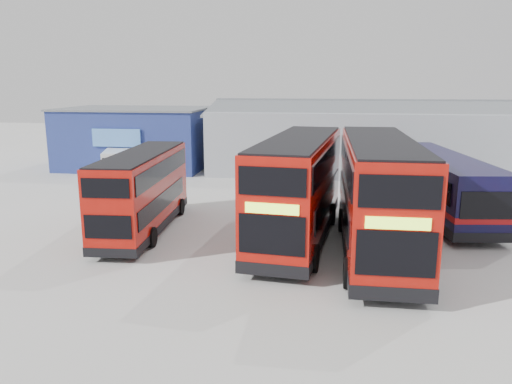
# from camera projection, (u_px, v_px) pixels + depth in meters

# --- Properties ---
(ground_plane) EXTENTS (120.00, 120.00, 0.00)m
(ground_plane) POSITION_uv_depth(u_px,v_px,m) (274.00, 235.00, 24.32)
(ground_plane) COLOR #ACACA7
(ground_plane) RESTS_ON ground
(office_block) EXTENTS (12.30, 8.32, 5.12)m
(office_block) POSITION_uv_depth(u_px,v_px,m) (136.00, 137.00, 43.13)
(office_block) COLOR navy
(office_block) RESTS_ON ground
(maintenance_shed) EXTENTS (30.50, 12.00, 5.89)m
(maintenance_shed) POSITION_uv_depth(u_px,v_px,m) (395.00, 139.00, 41.93)
(maintenance_shed) COLOR #979DA5
(maintenance_shed) RESTS_ON ground
(double_decker_left) EXTENTS (2.86, 9.53, 3.98)m
(double_decker_left) POSITION_uv_depth(u_px,v_px,m) (143.00, 193.00, 24.57)
(double_decker_left) COLOR #AE1209
(double_decker_left) RESTS_ON ground
(double_decker_centre) EXTENTS (3.92, 11.69, 4.86)m
(double_decker_centre) POSITION_uv_depth(u_px,v_px,m) (298.00, 190.00, 23.19)
(double_decker_centre) COLOR #AE1209
(double_decker_centre) RESTS_ON ground
(double_decker_right) EXTENTS (3.11, 11.84, 4.99)m
(double_decker_right) POSITION_uv_depth(u_px,v_px,m) (378.00, 197.00, 21.35)
(double_decker_right) COLOR #AE1209
(double_decker_right) RESTS_ON ground
(single_decker_blue) EXTENTS (4.44, 12.62, 3.35)m
(single_decker_blue) POSITION_uv_depth(u_px,v_px,m) (439.00, 186.00, 27.76)
(single_decker_blue) COLOR black
(single_decker_blue) RESTS_ON ground
(panel_van) EXTENTS (3.35, 5.38, 2.20)m
(panel_van) POSITION_uv_depth(u_px,v_px,m) (119.00, 162.00, 38.74)
(panel_van) COLOR white
(panel_van) RESTS_ON ground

